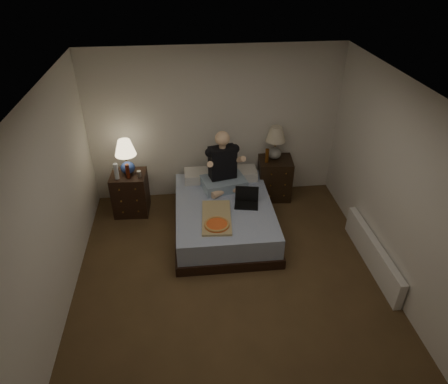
{
  "coord_description": "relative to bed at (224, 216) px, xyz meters",
  "views": [
    {
      "loc": [
        -0.5,
        -3.65,
        3.8
      ],
      "look_at": [
        0.0,
        0.9,
        0.85
      ],
      "focal_mm": 32.0,
      "sensor_mm": 36.0,
      "label": 1
    }
  ],
  "objects": [
    {
      "name": "radiator",
      "position": [
        1.9,
        -1.01,
        -0.03
      ],
      "size": [
        0.1,
        1.6,
        0.4
      ],
      "primitive_type": "cube",
      "color": "white",
      "rests_on": "floor"
    },
    {
      "name": "bed",
      "position": [
        0.0,
        0.0,
        0.0
      ],
      "size": [
        1.42,
        1.89,
        0.47
      ],
      "primitive_type": "cube",
      "rotation": [
        0.0,
        0.0,
        -0.01
      ],
      "color": "#506BA0",
      "rests_on": "floor"
    },
    {
      "name": "person",
      "position": [
        0.04,
        0.45,
        0.7
      ],
      "size": [
        0.76,
        0.65,
        0.93
      ],
      "primitive_type": null,
      "rotation": [
        0.0,
        0.0,
        0.22
      ],
      "color": "black",
      "rests_on": "bed"
    },
    {
      "name": "lamp_left",
      "position": [
        -1.42,
        0.68,
        0.74
      ],
      "size": [
        0.37,
        0.37,
        0.56
      ],
      "primitive_type": null,
      "rotation": [
        0.0,
        0.0,
        0.19
      ],
      "color": "navy",
      "rests_on": "nightstand_left"
    },
    {
      "name": "water_bottle",
      "position": [
        -1.57,
        0.53,
        0.58
      ],
      "size": [
        0.07,
        0.07,
        0.25
      ],
      "primitive_type": "cylinder",
      "color": "silver",
      "rests_on": "nightstand_left"
    },
    {
      "name": "nightstand_left",
      "position": [
        -1.43,
        0.64,
        0.11
      ],
      "size": [
        0.56,
        0.5,
        0.69
      ],
      "primitive_type": "cube",
      "rotation": [
        0.0,
        0.0,
        -0.05
      ],
      "color": "black",
      "rests_on": "floor"
    },
    {
      "name": "wall_left",
      "position": [
        -2.03,
        -1.17,
        1.02
      ],
      "size": [
        0.0,
        4.5,
        2.5
      ],
      "primitive_type": "cube",
      "rotation": [
        1.57,
        0.0,
        1.57
      ],
      "color": "silver",
      "rests_on": "ground"
    },
    {
      "name": "beer_bottle_right",
      "position": [
        0.78,
        0.77,
        0.59
      ],
      "size": [
        0.06,
        0.06,
        0.23
      ],
      "primitive_type": "cylinder",
      "color": "#532C0B",
      "rests_on": "nightstand_right"
    },
    {
      "name": "floor",
      "position": [
        -0.03,
        -1.17,
        -0.23
      ],
      "size": [
        4.0,
        4.5,
        0.0
      ],
      "primitive_type": "cube",
      "color": "brown",
      "rests_on": "ground"
    },
    {
      "name": "ceiling",
      "position": [
        -0.03,
        -1.17,
        2.27
      ],
      "size": [
        4.0,
        4.5,
        0.0
      ],
      "primitive_type": "cube",
      "rotation": [
        3.14,
        0.0,
        0.0
      ],
      "color": "white",
      "rests_on": "ground"
    },
    {
      "name": "laptop",
      "position": [
        0.32,
        -0.08,
        0.35
      ],
      "size": [
        0.39,
        0.34,
        0.24
      ],
      "primitive_type": null,
      "rotation": [
        0.0,
        0.0,
        -0.19
      ],
      "color": "black",
      "rests_on": "bed"
    },
    {
      "name": "soda_can",
      "position": [
        -1.24,
        0.54,
        0.51
      ],
      "size": [
        0.07,
        0.07,
        0.1
      ],
      "primitive_type": "cylinder",
      "color": "#B0B0AB",
      "rests_on": "nightstand_left"
    },
    {
      "name": "wall_right",
      "position": [
        1.97,
        -1.17,
        1.02
      ],
      "size": [
        0.0,
        4.5,
        2.5
      ],
      "primitive_type": "cube",
      "rotation": [
        1.57,
        0.0,
        -1.57
      ],
      "color": "silver",
      "rests_on": "ground"
    },
    {
      "name": "wall_back",
      "position": [
        -0.03,
        1.08,
        1.02
      ],
      "size": [
        4.0,
        0.0,
        2.5
      ],
      "primitive_type": "cube",
      "rotation": [
        1.57,
        0.0,
        0.0
      ],
      "color": "silver",
      "rests_on": "ground"
    },
    {
      "name": "lamp_right",
      "position": [
        0.93,
        0.88,
        0.75
      ],
      "size": [
        0.32,
        0.32,
        0.56
      ],
      "primitive_type": null,
      "rotation": [
        0.0,
        0.0,
        -0.02
      ],
      "color": "gray",
      "rests_on": "nightstand_right"
    },
    {
      "name": "nightstand_right",
      "position": [
        0.95,
        0.83,
        0.12
      ],
      "size": [
        0.59,
        0.54,
        0.71
      ],
      "primitive_type": "cube",
      "rotation": [
        0.0,
        0.0,
        -0.09
      ],
      "color": "black",
      "rests_on": "floor"
    },
    {
      "name": "beer_bottle_left",
      "position": [
        -1.4,
        0.53,
        0.57
      ],
      "size": [
        0.06,
        0.06,
        0.23
      ],
      "primitive_type": "cylinder",
      "color": "#551A0C",
      "rests_on": "nightstand_left"
    },
    {
      "name": "pizza_box",
      "position": [
        -0.16,
        -0.55,
        0.27
      ],
      "size": [
        0.45,
        0.79,
        0.08
      ],
      "primitive_type": null,
      "rotation": [
        0.0,
        0.0,
        -0.07
      ],
      "color": "tan",
      "rests_on": "bed"
    }
  ]
}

